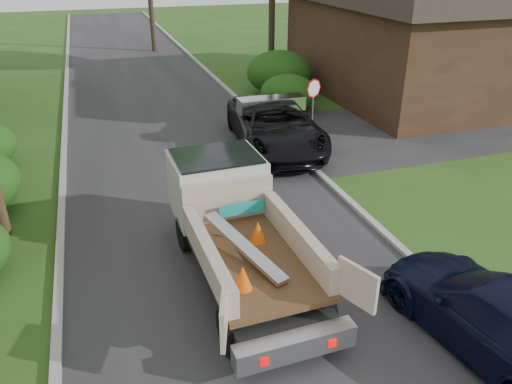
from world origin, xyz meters
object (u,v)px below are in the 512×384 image
at_px(house_right, 416,31).
at_px(navy_suv, 496,316).
at_px(stop_sign, 313,97).
at_px(flatbed_truck, 230,214).
at_px(black_pickup, 275,124).

distance_m(house_right, navy_suv, 19.05).
distance_m(stop_sign, flatbed_truck, 8.81).
height_order(house_right, black_pickup, house_right).
height_order(stop_sign, flatbed_truck, stop_sign).
bearing_deg(house_right, stop_sign, -147.34).
relative_size(stop_sign, house_right, 0.19).
xyz_separation_m(house_right, navy_suv, (-9.20, -16.50, -2.43)).
relative_size(flatbed_truck, black_pickup, 0.96).
xyz_separation_m(stop_sign, navy_suv, (-1.40, -11.50, -1.05)).
xyz_separation_m(black_pickup, navy_suv, (0.20, -11.33, -0.17)).
bearing_deg(flatbed_truck, house_right, 41.06).
distance_m(stop_sign, house_right, 9.37).
distance_m(house_right, black_pickup, 10.96).
height_order(stop_sign, navy_suv, stop_sign).
bearing_deg(stop_sign, flatbed_truck, -126.86).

